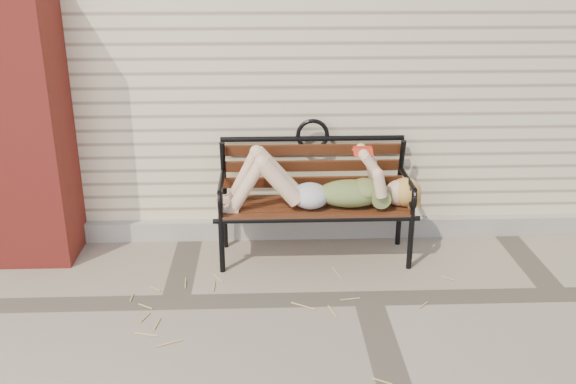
{
  "coord_description": "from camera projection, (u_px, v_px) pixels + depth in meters",
  "views": [
    {
      "loc": [
        -0.66,
        -3.63,
        2.12
      ],
      "look_at": [
        -0.5,
        0.44,
        0.58
      ],
      "focal_mm": 40.0,
      "sensor_mm": 36.0,
      "label": 1
    }
  ],
  "objects": [
    {
      "name": "house_wall",
      "position": [
        328.0,
        16.0,
        6.44
      ],
      "size": [
        8.0,
        4.0,
        3.0
      ],
      "primitive_type": "cube",
      "color": "beige",
      "rests_on": "ground"
    },
    {
      "name": "straw_scatter",
      "position": [
        339.0,
        334.0,
        3.77
      ],
      "size": [
        2.91,
        1.66,
        0.01
      ],
      "color": "tan",
      "rests_on": "ground"
    },
    {
      "name": "ground",
      "position": [
        368.0,
        298.0,
        4.17
      ],
      "size": [
        80.0,
        80.0,
        0.0
      ],
      "primitive_type": "plane",
      "color": "gray",
      "rests_on": "ground"
    },
    {
      "name": "garden_bench",
      "position": [
        314.0,
        183.0,
        4.63
      ],
      "size": [
        1.5,
        0.6,
        0.97
      ],
      "color": "black",
      "rests_on": "ground"
    },
    {
      "name": "reading_woman",
      "position": [
        317.0,
        185.0,
        4.51
      ],
      "size": [
        1.42,
        0.32,
        0.45
      ],
      "color": "#093842",
      "rests_on": "ground"
    },
    {
      "name": "brick_pillar",
      "position": [
        27.0,
        123.0,
        4.43
      ],
      "size": [
        0.5,
        0.5,
        2.0
      ],
      "primitive_type": "cube",
      "color": "#A82C26",
      "rests_on": "ground"
    },
    {
      "name": "foundation_strip",
      "position": [
        349.0,
        227.0,
        5.05
      ],
      "size": [
        8.0,
        0.1,
        0.15
      ],
      "primitive_type": "cube",
      "color": "#ACA59C",
      "rests_on": "ground"
    }
  ]
}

